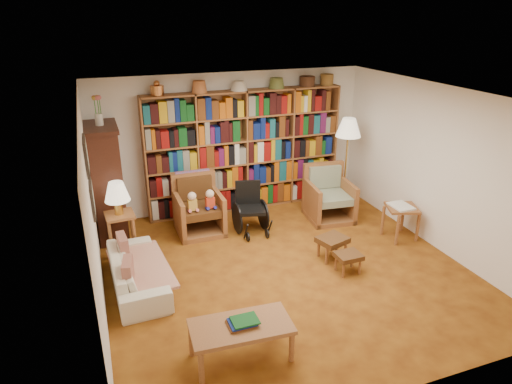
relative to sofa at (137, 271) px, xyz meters
name	(u,v)px	position (x,y,z in m)	size (l,w,h in m)	color
floor	(285,269)	(2.05, -0.28, -0.24)	(5.00, 5.00, 0.00)	#955816
ceiling	(290,96)	(2.05, -0.28, 2.26)	(5.00, 5.00, 0.00)	silver
wall_back	(232,142)	(2.05, 2.22, 1.01)	(5.00, 5.00, 0.00)	white
wall_front	(403,287)	(2.05, -2.78, 1.01)	(5.00, 5.00, 0.00)	white
wall_left	(92,216)	(-0.45, -0.28, 1.01)	(5.00, 5.00, 0.00)	white
wall_right	(437,168)	(4.55, -0.28, 1.01)	(5.00, 5.00, 0.00)	white
bookshelf	(245,147)	(2.25, 2.05, 0.93)	(3.60, 0.30, 2.42)	#9D5F30
curio_cabinet	(107,181)	(-0.20, 1.72, 0.72)	(0.50, 0.95, 2.40)	#3E1A11
framed_pictures	(89,177)	(-0.43, 0.02, 1.39)	(0.03, 0.52, 0.97)	black
sofa	(137,271)	(0.00, 0.00, 0.00)	(0.63, 1.62, 0.47)	beige
sofa_throw	(140,266)	(0.05, 0.00, 0.06)	(0.72, 1.34, 0.04)	beige
cushion_left	(123,247)	(-0.13, 0.35, 0.21)	(0.11, 0.36, 0.36)	maroon
cushion_right	(128,272)	(-0.13, -0.35, 0.21)	(0.11, 0.36, 0.36)	maroon
side_table_lamp	(121,224)	(-0.10, 1.07, 0.23)	(0.45, 0.45, 0.64)	#9D5F30
table_lamp	(117,193)	(-0.10, 1.07, 0.75)	(0.37, 0.37, 0.51)	gold
armchair_leather	(198,208)	(1.18, 1.42, 0.16)	(0.76, 0.82, 0.97)	#9D5F30
armchair_sage	(327,198)	(3.47, 1.13, 0.13)	(0.84, 0.87, 0.95)	#9D5F30
wheelchair	(250,209)	(1.99, 1.06, 0.16)	(0.51, 0.69, 0.86)	black
floor_lamp	(348,131)	(3.98, 1.41, 1.24)	(0.45, 0.45, 1.71)	gold
side_table_papers	(402,212)	(4.20, -0.03, 0.22)	(0.59, 0.59, 0.59)	#9D5F30
footstool_a	(332,241)	(2.83, -0.24, 0.05)	(0.50, 0.46, 0.35)	#522E15
footstool_b	(348,257)	(2.85, -0.67, 0.01)	(0.36, 0.30, 0.30)	#522E15
coffee_table	(241,329)	(0.88, -1.79, 0.15)	(1.10, 0.60, 0.49)	#9D5F30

